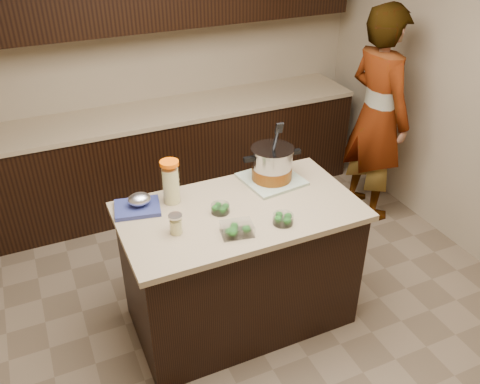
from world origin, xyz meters
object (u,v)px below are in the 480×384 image
object	(u,v)px
island	(240,266)
lemonade_pitcher	(171,184)
stock_pot	(272,166)
person	(377,116)

from	to	relation	value
island	lemonade_pitcher	xyz separation A→B (m)	(-0.35, 0.25, 0.58)
stock_pot	person	xyz separation A→B (m)	(1.28, 0.56, -0.09)
lemonade_pitcher	person	bearing A→B (deg)	15.33
island	person	xyz separation A→B (m)	(1.61, 0.79, 0.47)
stock_pot	person	bearing A→B (deg)	28.90
lemonade_pitcher	person	world-z (taller)	person
island	lemonade_pitcher	distance (m)	0.72
island	lemonade_pitcher	size ratio (longest dim) A/B	5.25
island	person	distance (m)	1.85
person	lemonade_pitcher	bearing A→B (deg)	102.88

